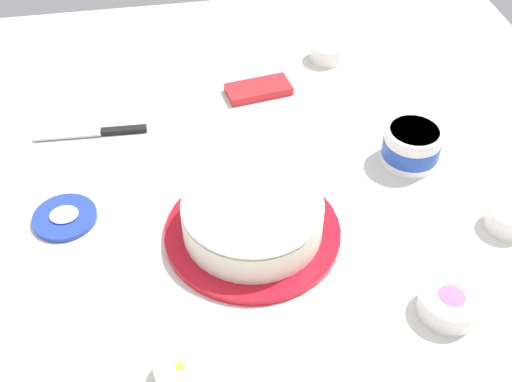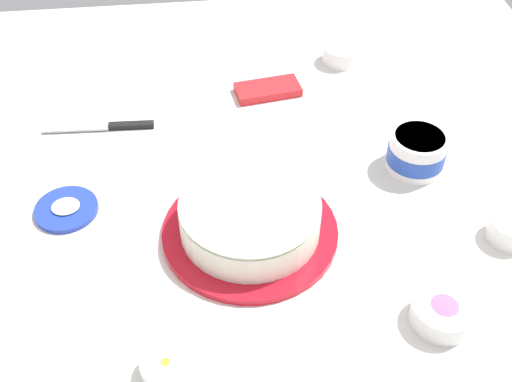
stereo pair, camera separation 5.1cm
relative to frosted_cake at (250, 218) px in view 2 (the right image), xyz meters
The scene contains 10 objects.
ground_plane 0.13m from the frosted_cake, 75.46° to the left, with size 1.54×1.54×0.00m, color silver.
frosted_cake is the anchor object (origin of this frame).
frosting_tub 0.38m from the frosted_cake, 22.71° to the left, with size 0.12×0.12×0.08m.
frosting_tub_lid 0.35m from the frosted_cake, 163.93° to the left, with size 0.12×0.12×0.02m.
spreading_knife 0.43m from the frosted_cake, 128.54° to the left, with size 0.24×0.03×0.01m.
sprinkle_bowl_pink 0.36m from the frosted_cake, 37.66° to the right, with size 0.10×0.10×0.04m.
sprinkle_bowl_yellow 0.31m from the frosted_cake, 120.09° to the right, with size 0.08×0.08×0.03m.
sprinkle_bowl_blue 0.61m from the frosted_cake, 62.73° to the left, with size 0.09×0.09×0.04m.
sprinkle_bowl_rainbow 0.47m from the frosted_cake, ahead, with size 0.08×0.08×0.04m.
candy_box_lower 0.44m from the frosted_cake, 78.53° to the left, with size 0.15×0.07×0.02m, color red.
Camera 2 is at (-0.11, -0.88, 0.86)m, focal length 44.79 mm.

